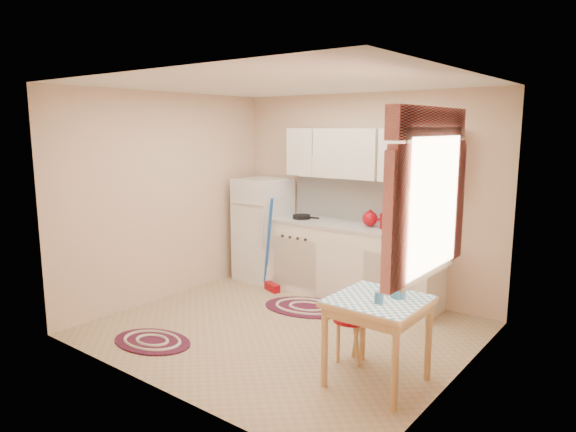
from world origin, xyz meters
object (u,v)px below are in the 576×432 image
(fridge, at_px, (263,229))
(base_cabinets, at_px, (349,263))
(table, at_px, (377,342))
(stool, at_px, (350,340))

(fridge, relative_size, base_cabinets, 0.62)
(table, height_order, stool, table)
(base_cabinets, xyz_separation_m, stool, (0.94, -1.53, -0.23))
(fridge, relative_size, stool, 3.33)
(table, bearing_deg, stool, 151.45)
(fridge, height_order, base_cabinets, fridge)
(fridge, xyz_separation_m, stool, (2.29, -1.48, -0.49))
(table, distance_m, stool, 0.45)
(base_cabinets, distance_m, table, 2.17)
(base_cabinets, relative_size, table, 3.12)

